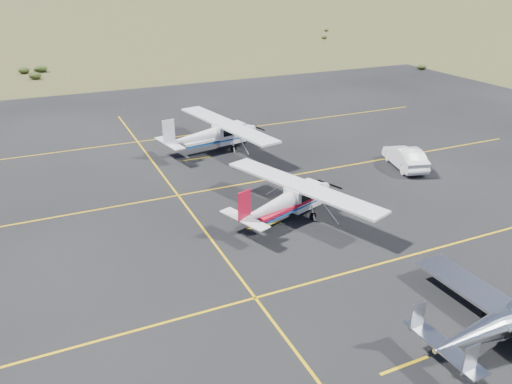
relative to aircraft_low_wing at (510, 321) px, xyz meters
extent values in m
plane|color=#383D1C|center=(-0.95, 4.08, -0.96)|extent=(1600.00, 1600.00, 0.00)
cube|color=black|center=(-0.95, 11.08, -0.96)|extent=(72.00, 72.00, 0.02)
cube|color=#B7B9BE|center=(-3.08, -0.09, 0.09)|extent=(0.81, 3.07, 0.06)
cube|color=#B7B9BE|center=(-3.20, -1.22, 0.55)|extent=(0.56, 0.08, 1.02)
cube|color=#B7B9BE|center=(-3.27, 1.02, 0.55)|extent=(0.56, 0.08, 1.02)
cylinder|color=black|center=(0.44, 1.24, -0.75)|extent=(0.41, 0.12, 0.41)
cube|color=silver|center=(-1.37, 12.14, 0.01)|extent=(2.26, 1.67, 1.24)
cube|color=silver|center=(-1.54, 12.08, 0.66)|extent=(4.71, 9.99, 0.13)
cube|color=black|center=(-1.37, 12.14, 0.27)|extent=(1.75, 1.52, 0.50)
cube|color=red|center=(-2.49, 11.75, -0.08)|extent=(4.68, 2.54, 0.17)
cube|color=red|center=(-5.43, 10.71, 0.89)|extent=(0.76, 0.32, 1.47)
cube|color=silver|center=(-5.43, 10.71, 0.15)|extent=(1.63, 3.00, 0.06)
cylinder|color=black|center=(-0.24, 12.54, -0.78)|extent=(0.34, 0.20, 0.33)
cylinder|color=black|center=(-1.31, 11.14, -0.75)|extent=(0.42, 0.25, 0.40)
cylinder|color=black|center=(-1.95, 12.96, -0.75)|extent=(0.42, 0.25, 0.40)
cube|color=white|center=(-0.97, 24.01, 0.13)|extent=(2.43, 1.57, 1.38)
cube|color=white|center=(-1.17, 23.97, 0.84)|extent=(3.60, 11.36, 0.14)
cube|color=black|center=(-0.97, 24.01, 0.41)|extent=(1.83, 1.49, 0.56)
cube|color=white|center=(-2.28, 23.77, 0.02)|extent=(5.25, 2.10, 0.18)
cube|color=white|center=(-5.70, 23.14, 1.10)|extent=(0.87, 0.23, 1.64)
cube|color=white|center=(-5.70, 23.14, 0.28)|extent=(1.35, 3.36, 0.06)
cylinder|color=black|center=(0.34, 24.25, -0.76)|extent=(0.38, 0.17, 0.37)
cylinder|color=black|center=(-1.08, 22.90, -0.72)|extent=(0.47, 0.21, 0.45)
cylinder|color=black|center=(-1.46, 25.01, -0.72)|extent=(0.47, 0.21, 0.45)
imported|color=white|center=(8.19, 15.27, -0.24)|extent=(2.62, 4.57, 1.42)
camera|label=1|loc=(-13.81, -9.07, 11.16)|focal=35.00mm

